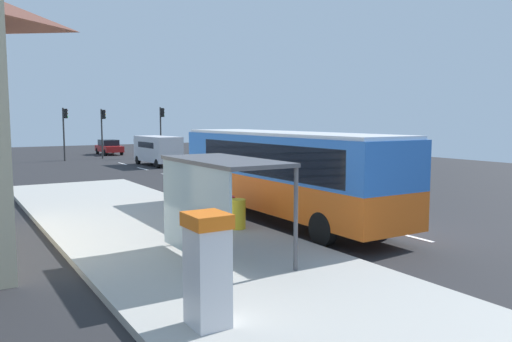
{
  "coord_description": "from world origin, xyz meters",
  "views": [
    {
      "loc": [
        -12.02,
        -11.92,
        3.69
      ],
      "look_at": [
        -1.0,
        6.0,
        1.5
      ],
      "focal_mm": 35.45,
      "sensor_mm": 36.0,
      "label": 1
    }
  ],
  "objects_px": {
    "bus_shelter": "(213,183)",
    "recycling_bin_blue": "(217,207)",
    "ticket_machine": "(207,269)",
    "recycling_bin_red": "(227,211)",
    "traffic_light_far_side": "(65,125)",
    "recycling_bin_orange": "(208,204)",
    "traffic_light_near_side": "(162,124)",
    "traffic_light_median": "(103,125)",
    "recycling_bin_yellow": "(238,214)",
    "bus": "(282,170)",
    "sedan_near": "(109,147)",
    "white_van": "(158,148)"
  },
  "relations": [
    {
      "from": "recycling_bin_blue",
      "to": "traffic_light_near_side",
      "type": "bearing_deg",
      "value": 72.27
    },
    {
      "from": "sedan_near",
      "to": "recycling_bin_orange",
      "type": "xyz_separation_m",
      "value": [
        -6.5,
        -36.29,
        -0.14
      ]
    },
    {
      "from": "recycling_bin_red",
      "to": "traffic_light_median",
      "type": "relative_size",
      "value": 0.21
    },
    {
      "from": "recycling_bin_orange",
      "to": "traffic_light_near_side",
      "type": "bearing_deg",
      "value": 71.87
    },
    {
      "from": "recycling_bin_blue",
      "to": "traffic_light_far_side",
      "type": "bearing_deg",
      "value": 87.97
    },
    {
      "from": "traffic_light_median",
      "to": "recycling_bin_orange",
      "type": "bearing_deg",
      "value": -98.39
    },
    {
      "from": "ticket_machine",
      "to": "traffic_light_near_side",
      "type": "bearing_deg",
      "value": 69.98
    },
    {
      "from": "traffic_light_far_side",
      "to": "bus",
      "type": "bearing_deg",
      "value": -87.48
    },
    {
      "from": "recycling_bin_yellow",
      "to": "bus_shelter",
      "type": "xyz_separation_m",
      "value": [
        -2.21,
        -2.68,
        1.44
      ]
    },
    {
      "from": "ticket_machine",
      "to": "bus_shelter",
      "type": "height_order",
      "value": "bus_shelter"
    },
    {
      "from": "traffic_light_near_side",
      "to": "traffic_light_far_side",
      "type": "height_order",
      "value": "traffic_light_near_side"
    },
    {
      "from": "sedan_near",
      "to": "bus_shelter",
      "type": "bearing_deg",
      "value": -101.98
    },
    {
      "from": "sedan_near",
      "to": "traffic_light_near_side",
      "type": "bearing_deg",
      "value": -64.28
    },
    {
      "from": "recycling_bin_yellow",
      "to": "recycling_bin_blue",
      "type": "xyz_separation_m",
      "value": [
        0.0,
        1.4,
        0.0
      ]
    },
    {
      "from": "bus",
      "to": "white_van",
      "type": "xyz_separation_m",
      "value": [
        3.91,
        22.96,
        -0.5
      ]
    },
    {
      "from": "sedan_near",
      "to": "recycling_bin_orange",
      "type": "distance_m",
      "value": 36.87
    },
    {
      "from": "ticket_machine",
      "to": "recycling_bin_blue",
      "type": "xyz_separation_m",
      "value": [
        4.18,
        7.75,
        -0.52
      ]
    },
    {
      "from": "sedan_near",
      "to": "traffic_light_median",
      "type": "height_order",
      "value": "traffic_light_median"
    },
    {
      "from": "ticket_machine",
      "to": "recycling_bin_red",
      "type": "distance_m",
      "value": 8.21
    },
    {
      "from": "ticket_machine",
      "to": "bus_shelter",
      "type": "relative_size",
      "value": 0.48
    },
    {
      "from": "white_van",
      "to": "recycling_bin_yellow",
      "type": "height_order",
      "value": "white_van"
    },
    {
      "from": "traffic_light_near_side",
      "to": "traffic_light_median",
      "type": "xyz_separation_m",
      "value": [
        -5.1,
        1.6,
        -0.12
      ]
    },
    {
      "from": "ticket_machine",
      "to": "traffic_light_median",
      "type": "relative_size",
      "value": 0.42
    },
    {
      "from": "bus",
      "to": "recycling_bin_orange",
      "type": "bearing_deg",
      "value": 158.01
    },
    {
      "from": "sedan_near",
      "to": "traffic_light_far_side",
      "type": "distance_m",
      "value": 8.28
    },
    {
      "from": "bus_shelter",
      "to": "traffic_light_near_side",
      "type": "bearing_deg",
      "value": 70.91
    },
    {
      "from": "recycling_bin_yellow",
      "to": "traffic_light_median",
      "type": "relative_size",
      "value": 0.21
    },
    {
      "from": "recycling_bin_red",
      "to": "traffic_light_median",
      "type": "xyz_separation_m",
      "value": [
        4.6,
        32.64,
        2.41
      ]
    },
    {
      "from": "bus_shelter",
      "to": "recycling_bin_blue",
      "type": "bearing_deg",
      "value": 61.55
    },
    {
      "from": "sedan_near",
      "to": "bus_shelter",
      "type": "xyz_separation_m",
      "value": [
        -8.71,
        -41.07,
        1.31
      ]
    },
    {
      "from": "sedan_near",
      "to": "recycling_bin_yellow",
      "type": "distance_m",
      "value": 38.94
    },
    {
      "from": "recycling_bin_blue",
      "to": "bus_shelter",
      "type": "xyz_separation_m",
      "value": [
        -2.21,
        -4.08,
        1.44
      ]
    },
    {
      "from": "white_van",
      "to": "ticket_machine",
      "type": "relative_size",
      "value": 2.72
    },
    {
      "from": "white_van",
      "to": "traffic_light_far_side",
      "type": "bearing_deg",
      "value": 121.99
    },
    {
      "from": "bus_shelter",
      "to": "ticket_machine",
      "type": "bearing_deg",
      "value": -118.14
    },
    {
      "from": "ticket_machine",
      "to": "traffic_light_near_side",
      "type": "distance_m",
      "value": 40.59
    },
    {
      "from": "bus",
      "to": "ticket_machine",
      "type": "height_order",
      "value": "bus"
    },
    {
      "from": "sedan_near",
      "to": "recycling_bin_yellow",
      "type": "relative_size",
      "value": 4.64
    },
    {
      "from": "ticket_machine",
      "to": "traffic_light_near_side",
      "type": "xyz_separation_m",
      "value": [
        13.88,
        38.09,
        2.0
      ]
    },
    {
      "from": "white_van",
      "to": "traffic_light_near_side",
      "type": "relative_size",
      "value": 1.11
    },
    {
      "from": "bus",
      "to": "traffic_light_far_side",
      "type": "distance_m",
      "value": 31.5
    },
    {
      "from": "white_van",
      "to": "traffic_light_near_side",
      "type": "xyz_separation_m",
      "value": [
        3.3,
        7.68,
        1.83
      ]
    },
    {
      "from": "sedan_near",
      "to": "recycling_bin_yellow",
      "type": "xyz_separation_m",
      "value": [
        -6.5,
        -38.39,
        -0.14
      ]
    },
    {
      "from": "ticket_machine",
      "to": "recycling_bin_yellow",
      "type": "distance_m",
      "value": 7.62
    },
    {
      "from": "bus",
      "to": "white_van",
      "type": "height_order",
      "value": "bus"
    },
    {
      "from": "bus",
      "to": "traffic_light_far_side",
      "type": "relative_size",
      "value": 2.38
    },
    {
      "from": "traffic_light_median",
      "to": "bus_shelter",
      "type": "xyz_separation_m",
      "value": [
        -6.82,
        -36.02,
        -0.96
      ]
    },
    {
      "from": "recycling_bin_yellow",
      "to": "traffic_light_near_side",
      "type": "height_order",
      "value": "traffic_light_near_side"
    },
    {
      "from": "ticket_machine",
      "to": "traffic_light_far_side",
      "type": "height_order",
      "value": "traffic_light_far_side"
    },
    {
      "from": "sedan_near",
      "to": "traffic_light_median",
      "type": "relative_size",
      "value": 0.97
    }
  ]
}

